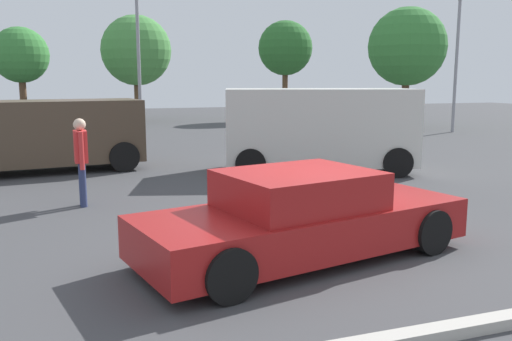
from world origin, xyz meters
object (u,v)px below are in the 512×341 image
at_px(van_white, 319,127).
at_px(suv_dark, 46,133).
at_px(dog, 421,204).
at_px(light_post_mid, 458,37).
at_px(pedestrian, 81,154).
at_px(light_post_near, 137,16).
at_px(sedan_foreground, 303,218).

bearing_deg(van_white, suv_dark, 177.42).
xyz_separation_m(dog, light_post_mid, (11.30, 13.12, 4.05)).
relative_size(pedestrian, light_post_near, 0.23).
bearing_deg(light_post_near, dog, -79.22).
distance_m(sedan_foreground, van_white, 7.18).
bearing_deg(sedan_foreground, light_post_mid, 32.98).
xyz_separation_m(dog, van_white, (0.53, 5.18, 0.89)).
bearing_deg(light_post_near, sedan_foreground, -89.67).
distance_m(van_white, light_post_near, 11.09).
bearing_deg(pedestrian, van_white, 17.65).
bearing_deg(light_post_mid, van_white, -143.63).
distance_m(dog, light_post_near, 16.01).
bearing_deg(sedan_foreground, van_white, 50.09).
distance_m(suv_dark, light_post_mid, 18.74).
bearing_deg(light_post_near, pedestrian, -102.54).
bearing_deg(suv_dark, pedestrian, 92.65).
bearing_deg(suv_dark, van_white, 153.97).
height_order(sedan_foreground, suv_dark, suv_dark).
relative_size(van_white, light_post_near, 0.71).
distance_m(dog, pedestrian, 6.36).
bearing_deg(pedestrian, sedan_foreground, -58.55).
bearing_deg(pedestrian, dog, -30.65).
distance_m(van_white, light_post_mid, 13.74).
height_order(sedan_foreground, dog, sedan_foreground).
bearing_deg(suv_dark, light_post_near, -121.43).
bearing_deg(van_white, sedan_foreground, -100.94).
height_order(suv_dark, light_post_near, light_post_near).
height_order(dog, light_post_mid, light_post_mid).
distance_m(sedan_foreground, dog, 3.02).
bearing_deg(dog, sedan_foreground, -40.06).
xyz_separation_m(van_white, pedestrian, (-6.05, -2.12, -0.17)).
bearing_deg(suv_dark, dog, 122.87).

